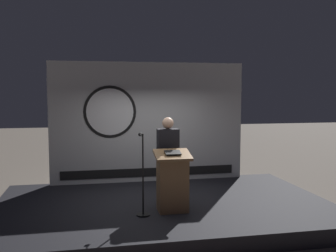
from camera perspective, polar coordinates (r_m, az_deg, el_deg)
name	(u,v)px	position (r m, az deg, el deg)	size (l,w,h in m)	color
ground_plane	(164,217)	(7.79, -0.61, -13.20)	(40.00, 40.00, 0.00)	#6B6056
stage_platform	(164,209)	(7.74, -0.61, -12.15)	(6.40, 4.00, 0.30)	black
banner_display	(148,122)	(9.24, -3.00, 0.52)	(4.61, 0.12, 2.83)	silver
podium	(172,182)	(7.02, 0.66, -8.17)	(0.64, 0.50, 1.10)	olive
speaker_person	(168,160)	(7.42, -0.01, -4.98)	(0.40, 0.26, 1.66)	black
microphone_stand	(143,187)	(6.83, -3.74, -8.88)	(0.24, 0.50, 1.43)	black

